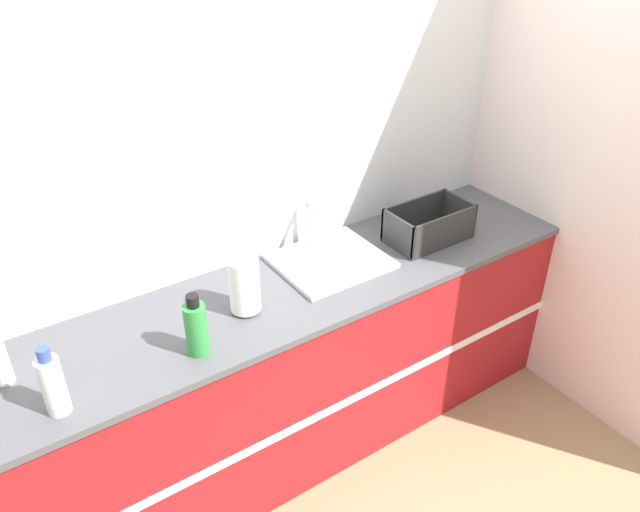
% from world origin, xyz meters
% --- Properties ---
extents(ground_plane, '(12.00, 12.00, 0.00)m').
position_xyz_m(ground_plane, '(0.00, 0.00, 0.00)').
color(ground_plane, '#937A56').
extents(wall_back, '(4.96, 0.06, 2.60)m').
position_xyz_m(wall_back, '(0.00, 0.61, 1.30)').
color(wall_back, silver).
rests_on(wall_back, ground_plane).
extents(wall_right, '(0.06, 2.58, 2.60)m').
position_xyz_m(wall_right, '(1.31, 0.29, 1.30)').
color(wall_right, silver).
rests_on(wall_right, ground_plane).
extents(counter_cabinet, '(2.58, 0.60, 0.89)m').
position_xyz_m(counter_cabinet, '(0.00, 0.29, 0.44)').
color(counter_cabinet, maroon).
rests_on(counter_cabinet, ground_plane).
extents(sink, '(0.46, 0.40, 0.23)m').
position_xyz_m(sink, '(0.19, 0.36, 0.90)').
color(sink, silver).
rests_on(sink, counter_cabinet).
extents(paper_towel_roll, '(0.12, 0.12, 0.23)m').
position_xyz_m(paper_towel_roll, '(-0.28, 0.25, 1.00)').
color(paper_towel_roll, '#4C4C51').
rests_on(paper_towel_roll, counter_cabinet).
extents(dish_rack, '(0.38, 0.22, 0.17)m').
position_xyz_m(dish_rack, '(0.68, 0.27, 0.95)').
color(dish_rack, '#2D2D2D').
rests_on(dish_rack, counter_cabinet).
extents(bottle_clear, '(0.07, 0.07, 0.25)m').
position_xyz_m(bottle_clear, '(-1.02, 0.11, 1.00)').
color(bottle_clear, silver).
rests_on(bottle_clear, counter_cabinet).
extents(bottle_white_spray, '(0.06, 0.06, 0.19)m').
position_xyz_m(bottle_white_spray, '(-1.13, 0.35, 0.97)').
color(bottle_white_spray, white).
rests_on(bottle_white_spray, counter_cabinet).
extents(bottle_green, '(0.08, 0.08, 0.24)m').
position_xyz_m(bottle_green, '(-0.53, 0.13, 0.99)').
color(bottle_green, '#2D8C3D').
rests_on(bottle_green, counter_cabinet).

